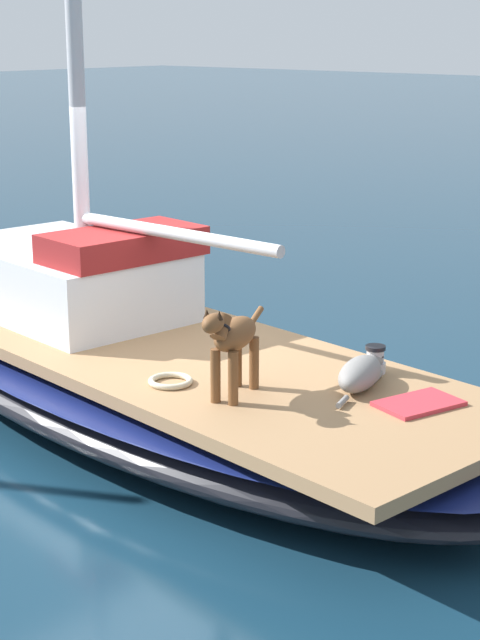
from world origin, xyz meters
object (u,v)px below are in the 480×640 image
(sailboat_main, at_px, (149,377))
(deck_towel, at_px, (419,404))
(dog_grey, at_px, (361,373))
(coiled_rope, at_px, (170,381))
(deck_winch, at_px, (375,360))
(dog_brown, at_px, (232,339))

(sailboat_main, xyz_separation_m, deck_towel, (0.11, -2.51, 0.34))
(dog_grey, distance_m, coiled_rope, 1.37)
(sailboat_main, xyz_separation_m, deck_winch, (0.50, -1.89, 0.42))
(sailboat_main, relative_size, coiled_rope, 23.08)
(sailboat_main, height_order, deck_towel, deck_towel)
(dog_brown, height_order, deck_winch, dog_brown)
(dog_grey, bearing_deg, deck_winch, 17.40)
(dog_brown, relative_size, coiled_rope, 2.84)
(dog_grey, bearing_deg, sailboat_main, 94.99)
(sailboat_main, distance_m, dog_grey, 2.05)
(sailboat_main, height_order, dog_grey, dog_grey)
(dog_grey, relative_size, coiled_rope, 2.88)
(dog_grey, xyz_separation_m, deck_towel, (-0.06, -0.52, -0.09))
(coiled_rope, height_order, deck_towel, coiled_rope)
(sailboat_main, bearing_deg, dog_grey, -85.01)
(sailboat_main, xyz_separation_m, dog_brown, (-0.59, -1.44, 0.75))
(sailboat_main, relative_size, deck_winch, 35.61)
(deck_winch, relative_size, coiled_rope, 0.65)
(deck_towel, bearing_deg, deck_winch, 57.69)
(dog_grey, xyz_separation_m, deck_winch, (0.33, 0.10, -0.01))
(sailboat_main, distance_m, coiled_rope, 1.19)
(dog_grey, relative_size, dog_brown, 1.01)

